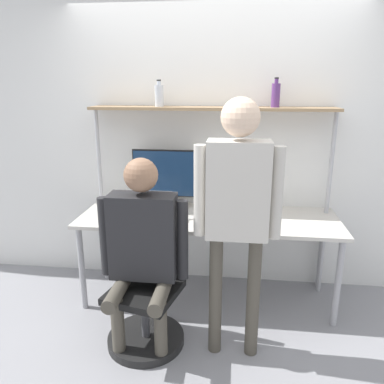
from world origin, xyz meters
TOP-DOWN VIEW (x-y plane):
  - ground_plane at (0.00, 0.00)m, footprint 12.00×12.00m
  - wall_back at (0.00, 0.77)m, footprint 8.00×0.06m
  - desk at (0.00, 0.38)m, footprint 2.17×0.72m
  - shelf_unit at (0.00, 0.60)m, footprint 2.06×0.27m
  - monitor at (-0.41, 0.57)m, footprint 0.58×0.20m
  - laptop at (-0.46, 0.23)m, footprint 0.32×0.24m
  - cell_phone at (-0.19, 0.18)m, footprint 0.07×0.15m
  - office_chair at (-0.39, -0.26)m, footprint 0.56×0.56m
  - person_seated at (-0.40, -0.30)m, footprint 0.62×0.47m
  - person_standing at (0.24, -0.32)m, footprint 0.56×0.24m
  - bottle_clear at (-0.44, 0.60)m, footprint 0.07×0.07m
  - bottle_purple at (0.52, 0.60)m, footprint 0.07×0.07m

SIDE VIEW (x-z plane):
  - ground_plane at x=0.00m, z-range 0.00..0.00m
  - office_chair at x=-0.39m, z-range -0.18..0.72m
  - desk at x=0.00m, z-range 0.31..1.08m
  - cell_phone at x=-0.19m, z-range 0.76..0.77m
  - person_seated at x=-0.40m, z-range 0.12..1.50m
  - laptop at x=-0.46m, z-range 0.71..0.94m
  - monitor at x=-0.41m, z-range 0.79..1.32m
  - person_standing at x=0.24m, z-range 0.26..2.03m
  - wall_back at x=0.00m, z-range 0.00..2.70m
  - shelf_unit at x=0.00m, z-range 0.62..2.28m
  - bottle_clear at x=-0.44m, z-range 1.64..1.86m
  - bottle_purple at x=0.52m, z-range 1.64..1.87m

